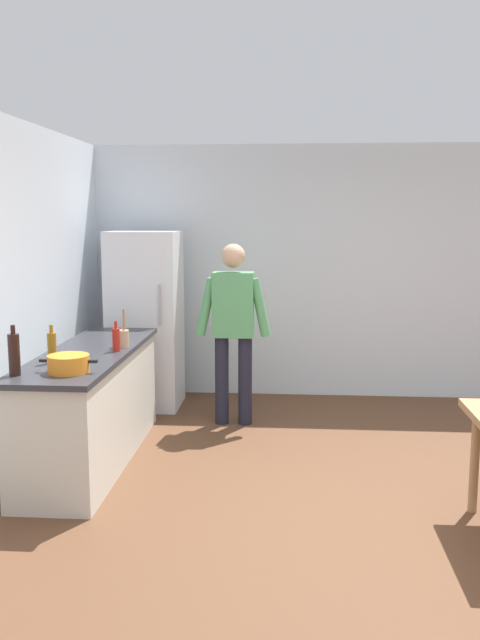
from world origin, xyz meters
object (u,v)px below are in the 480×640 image
object	(u,v)px
cooking_pot	(69,364)
bottle_sauce_red	(116,339)
person	(233,322)
refrigerator	(146,320)
bottle_wine_dark	(14,354)
bottle_oil_amber	(52,347)
utensil_jar	(122,338)

from	to	relation	value
cooking_pot	bottle_sauce_red	xyz separation A→B (m)	(0.14, 0.73, 0.04)
person	cooking_pot	distance (m)	2.03
person	cooking_pot	world-z (taller)	person
cooking_pot	refrigerator	bearing A→B (deg)	89.59
refrigerator	person	xyz separation A→B (m)	(0.95, -0.55, 0.08)
bottle_wine_dark	bottle_oil_amber	world-z (taller)	bottle_wine_dark
utensil_jar	bottle_wine_dark	world-z (taller)	bottle_wine_dark
bottle_wine_dark	refrigerator	bearing A→B (deg)	82.01
refrigerator	cooking_pot	world-z (taller)	refrigerator
person	utensil_jar	bearing A→B (deg)	-132.65
bottle_oil_amber	utensil_jar	bearing A→B (deg)	59.78
cooking_pot	bottle_oil_amber	world-z (taller)	bottle_oil_amber
person	bottle_wine_dark	world-z (taller)	person
person	bottle_wine_dark	bearing A→B (deg)	-124.27
cooking_pot	bottle_oil_amber	size ratio (longest dim) A/B	1.43
cooking_pot	person	bearing A→B (deg)	61.59
refrigerator	utensil_jar	xyz separation A→B (m)	(0.13, -1.45, 0.08)
person	bottle_oil_amber	world-z (taller)	person
cooking_pot	bottle_oil_amber	distance (m)	0.36
person	refrigerator	bearing A→B (deg)	149.77
cooking_pot	utensil_jar	world-z (taller)	utensil_jar
refrigerator	bottle_sauce_red	distance (m)	1.61
refrigerator	cooking_pot	xyz separation A→B (m)	(-0.02, -2.34, 0.06)
person	cooking_pot	bearing A→B (deg)	-118.41
refrigerator	cooking_pot	size ratio (longest dim) A/B	4.50
bottle_oil_amber	bottle_sauce_red	xyz separation A→B (m)	(0.35, 0.45, -0.02)
person	bottle_wine_dark	xyz separation A→B (m)	(-1.29, -1.90, 0.07)
bottle_oil_amber	cooking_pot	bearing A→B (deg)	-52.61
refrigerator	person	bearing A→B (deg)	-30.23
person	bottle_oil_amber	bearing A→B (deg)	-128.08
person	bottle_wine_dark	size ratio (longest dim) A/B	5.00
bottle_sauce_red	utensil_jar	bearing A→B (deg)	87.41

